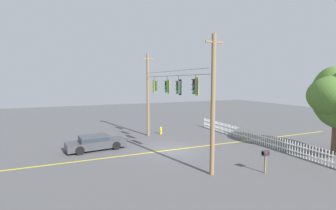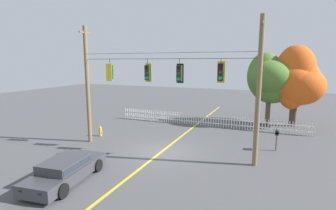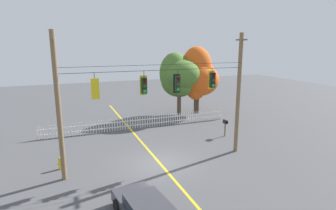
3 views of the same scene
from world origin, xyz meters
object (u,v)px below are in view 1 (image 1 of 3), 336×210
Objects in this scene: traffic_signal_eastbound_side at (167,87)px; parked_car at (95,142)px; traffic_signal_southbound_primary at (195,86)px; fire_hydrant at (161,130)px; roadside_mailbox at (265,155)px; traffic_signal_northbound_secondary at (155,86)px; traffic_signal_westbound_side at (179,87)px.

traffic_signal_eastbound_side is 7.24m from parked_car.
parked_car is (-6.11, -5.53, -4.49)m from traffic_signal_southbound_primary.
traffic_signal_southbound_primary is at bearing 0.00° from traffic_signal_eastbound_side.
fire_hydrant is 0.55× the size of roadside_mailbox.
fire_hydrant is (-4.87, 1.41, -4.62)m from traffic_signal_eastbound_side.
fire_hydrant is at bearing 115.34° from parked_car.
traffic_signal_northbound_secondary and traffic_signal_southbound_primary have the same top height.
traffic_signal_northbound_secondary and traffic_signal_eastbound_side have the same top height.
traffic_signal_northbound_secondary is 0.31× the size of parked_car.
traffic_signal_northbound_secondary reaches higher than parked_car.
parked_car is at bearing -77.86° from traffic_signal_northbound_secondary.
traffic_signal_westbound_side is 7.96m from parked_car.
fire_hydrant is at bearing 171.45° from traffic_signal_southbound_primary.
fire_hydrant is at bearing -172.76° from roadside_mailbox.
traffic_signal_eastbound_side is at bearing -158.55° from roadside_mailbox.
traffic_signal_eastbound_side is 0.30× the size of parked_car.
traffic_signal_southbound_primary is at bearing 0.15° from traffic_signal_northbound_secondary.
traffic_signal_westbound_side is (2.10, 0.00, -0.01)m from traffic_signal_eastbound_side.
traffic_signal_westbound_side is 8.47m from fire_hydrant.
traffic_signal_westbound_side is at bearing -151.57° from roadside_mailbox.
traffic_signal_eastbound_side is at bearing 0.38° from traffic_signal_northbound_secondary.
traffic_signal_southbound_primary is 5.88m from roadside_mailbox.
traffic_signal_northbound_secondary is at bearing -179.78° from traffic_signal_westbound_side.
traffic_signal_southbound_primary is (4.52, 0.00, 0.10)m from traffic_signal_eastbound_side.
traffic_signal_northbound_secondary is 7.14m from parked_car.
traffic_signal_southbound_primary is at bearing 0.01° from traffic_signal_westbound_side.
roadside_mailbox is at bearing 16.18° from traffic_signal_northbound_secondary.
parked_car reaches higher than fire_hydrant.
traffic_signal_eastbound_side is 0.99× the size of traffic_signal_westbound_side.
traffic_signal_eastbound_side reaches higher than fire_hydrant.
roadside_mailbox is at bearing 28.43° from traffic_signal_westbound_side.
traffic_signal_westbound_side is (4.87, 0.02, 0.01)m from traffic_signal_northbound_secondary.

